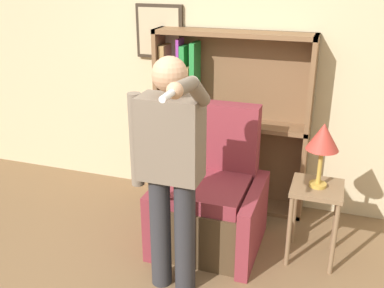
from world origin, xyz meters
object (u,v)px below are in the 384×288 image
object	(u,v)px
armchair	(211,202)
person_standing	(170,165)
side_table	(316,202)
bookcase	(214,121)
table_lamp	(323,139)

from	to	relation	value
armchair	person_standing	distance (m)	0.90
person_standing	side_table	world-z (taller)	person_standing
side_table	person_standing	bearing A→B (deg)	-143.62
bookcase	person_standing	distance (m)	1.39
side_table	table_lamp	xyz separation A→B (m)	(0.00, 0.00, 0.53)
bookcase	armchair	bearing A→B (deg)	-74.85
bookcase	person_standing	bearing A→B (deg)	-85.94
armchair	table_lamp	xyz separation A→B (m)	(0.84, 0.03, 0.66)
table_lamp	armchair	bearing A→B (deg)	-177.69
person_standing	table_lamp	distance (m)	1.17
armchair	person_standing	world-z (taller)	person_standing
person_standing	side_table	size ratio (longest dim) A/B	2.64
bookcase	side_table	xyz separation A→B (m)	(1.04, -0.69, -0.32)
bookcase	table_lamp	bearing A→B (deg)	-33.60
bookcase	side_table	distance (m)	1.29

